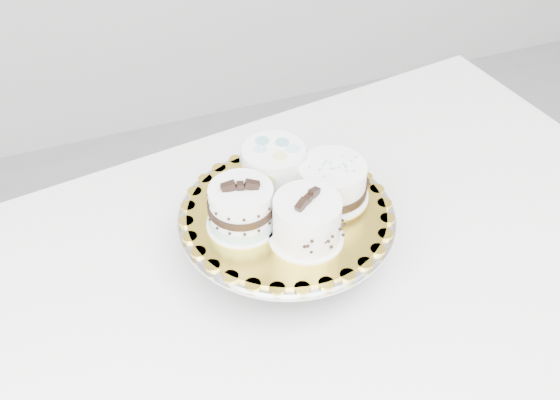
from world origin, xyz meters
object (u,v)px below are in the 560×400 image
object	(u,v)px
table	(325,300)
cake_ribbon	(332,182)
cake_dots	(274,167)
cake_banded	(241,208)
cake_stand	(287,227)
cake_swirl	(307,221)
cake_board	(287,212)

from	to	relation	value
table	cake_ribbon	size ratio (longest dim) A/B	10.89
cake_dots	cake_ribbon	distance (m)	0.09
table	cake_banded	xyz separation A→B (m)	(-0.12, 0.05, 0.20)
cake_stand	cake_ribbon	distance (m)	0.10
cake_stand	cake_swirl	size ratio (longest dim) A/B	2.46
cake_swirl	cake_banded	size ratio (longest dim) A/B	1.18
table	cake_swirl	distance (m)	0.21
cake_dots	cake_ribbon	bearing A→B (deg)	-33.66
cake_stand	cake_ribbon	xyz separation A→B (m)	(0.08, 0.01, 0.06)
cake_swirl	table	bearing A→B (deg)	-17.62
cake_swirl	cake_banded	bearing A→B (deg)	107.71
cake_swirl	cake_dots	size ratio (longest dim) A/B	1.13
cake_stand	cake_banded	distance (m)	0.10
cake_banded	cake_ribbon	distance (m)	0.15
table	cake_board	bearing A→B (deg)	125.07
cake_board	cake_swirl	distance (m)	0.07
cake_board	cake_dots	size ratio (longest dim) A/B	2.54
cake_banded	cake_dots	size ratio (longest dim) A/B	0.95
cake_banded	cake_ribbon	world-z (taller)	cake_banded
cake_ribbon	cake_board	bearing A→B (deg)	-173.11
cake_board	cake_ribbon	size ratio (longest dim) A/B	2.50
cake_board	cake_dots	bearing A→B (deg)	87.63
cake_dots	cake_swirl	bearing A→B (deg)	-85.53
cake_dots	cake_ribbon	world-z (taller)	cake_dots
cake_stand	cake_dots	distance (m)	0.09
cake_dots	cake_board	bearing A→B (deg)	-89.46
table	cake_stand	distance (m)	0.15
cake_swirl	cake_dots	xyz separation A→B (m)	(-0.00, 0.13, 0.00)
cake_banded	cake_dots	world-z (taller)	cake_banded
table	cake_board	distance (m)	0.18
cake_swirl	cake_ribbon	world-z (taller)	cake_swirl
cake_stand	cake_dots	world-z (taller)	cake_dots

